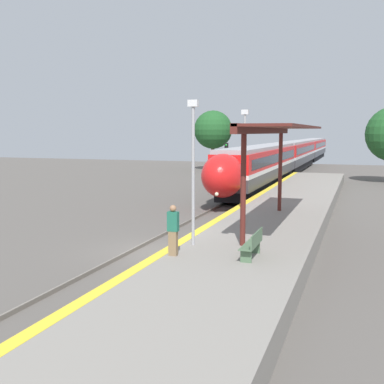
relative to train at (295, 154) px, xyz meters
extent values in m
plane|color=#56514C|center=(0.00, -45.30, -2.20)|extent=(120.00, 120.00, 0.00)
cube|color=slate|center=(-0.72, -45.30, -2.13)|extent=(0.08, 90.00, 0.15)
cube|color=slate|center=(0.72, -45.30, -2.13)|extent=(0.08, 90.00, 0.15)
cube|color=black|center=(0.00, -21.87, -1.58)|extent=(2.43, 20.71, 0.80)
cube|color=#38383D|center=(0.00, -21.87, -0.74)|extent=(2.76, 22.51, 0.88)
cube|color=white|center=(0.00, -21.87, -0.15)|extent=(2.77, 22.51, 0.30)
cube|color=red|center=(0.00, -21.87, 0.67)|extent=(2.76, 22.51, 1.34)
cube|color=black|center=(0.00, -21.87, 0.61)|extent=(2.78, 20.71, 0.73)
cube|color=#9E9EA3|center=(0.00, -21.87, 1.49)|extent=(2.48, 22.51, 0.30)
cylinder|color=black|center=(-0.72, -29.95, -1.76)|extent=(0.12, 0.88, 0.88)
cylinder|color=black|center=(0.72, -29.95, -1.76)|extent=(0.12, 0.88, 0.88)
cylinder|color=black|center=(-0.72, -27.75, -1.76)|extent=(0.12, 0.88, 0.88)
cylinder|color=black|center=(0.72, -27.75, -1.76)|extent=(0.12, 0.88, 0.88)
cylinder|color=black|center=(-0.72, -15.99, -1.76)|extent=(0.12, 0.88, 0.88)
cylinder|color=black|center=(0.72, -15.99, -1.76)|extent=(0.12, 0.88, 0.88)
cylinder|color=black|center=(-0.72, -13.79, -1.76)|extent=(0.12, 0.88, 0.88)
cylinder|color=black|center=(0.72, -13.79, -1.76)|extent=(0.12, 0.88, 0.88)
ellipsoid|color=red|center=(0.00, -34.33, 0.08)|extent=(2.65, 3.61, 2.77)
ellipsoid|color=black|center=(0.00, -34.78, 0.53)|extent=(1.93, 2.10, 1.41)
sphere|color=#F9F4CC|center=(0.00, -35.68, -0.93)|extent=(0.24, 0.24, 0.24)
cube|color=black|center=(0.00, 1.44, -1.58)|extent=(2.43, 20.71, 0.80)
cube|color=#38383D|center=(0.00, 1.44, -0.74)|extent=(2.76, 22.51, 0.88)
cube|color=white|center=(0.00, 1.44, -0.15)|extent=(2.77, 22.51, 0.30)
cube|color=red|center=(0.00, 1.44, 0.67)|extent=(2.76, 22.51, 1.34)
cube|color=black|center=(0.00, 1.44, 0.61)|extent=(2.78, 20.71, 0.73)
cube|color=#9E9EA3|center=(0.00, 1.44, 1.49)|extent=(2.48, 22.51, 0.30)
cylinder|color=black|center=(-0.72, -6.64, -1.76)|extent=(0.12, 0.88, 0.88)
cylinder|color=black|center=(0.72, -6.64, -1.76)|extent=(0.12, 0.88, 0.88)
cylinder|color=black|center=(-0.72, -4.44, -1.76)|extent=(0.12, 0.88, 0.88)
cylinder|color=black|center=(0.72, -4.44, -1.76)|extent=(0.12, 0.88, 0.88)
cylinder|color=black|center=(-0.72, 7.32, -1.76)|extent=(0.12, 0.88, 0.88)
cylinder|color=black|center=(0.72, 7.32, -1.76)|extent=(0.12, 0.88, 0.88)
cylinder|color=black|center=(-0.72, 9.52, -1.76)|extent=(0.12, 0.88, 0.88)
cylinder|color=black|center=(0.72, 9.52, -1.76)|extent=(0.12, 0.88, 0.88)
cube|color=black|center=(0.00, 24.75, -1.58)|extent=(2.43, 20.71, 0.80)
cube|color=#38383D|center=(0.00, 24.75, -0.74)|extent=(2.76, 22.51, 0.88)
cube|color=white|center=(0.00, 24.75, -0.15)|extent=(2.77, 22.51, 0.30)
cube|color=red|center=(0.00, 24.75, 0.67)|extent=(2.76, 22.51, 1.34)
cube|color=black|center=(0.00, 24.75, 0.61)|extent=(2.78, 20.71, 0.73)
cube|color=#9E9EA3|center=(0.00, 24.75, 1.49)|extent=(2.48, 22.51, 0.30)
cylinder|color=black|center=(-0.72, 16.67, -1.76)|extent=(0.12, 0.88, 0.88)
cylinder|color=black|center=(0.72, 16.67, -1.76)|extent=(0.12, 0.88, 0.88)
cylinder|color=black|center=(-0.72, 18.87, -1.76)|extent=(0.12, 0.88, 0.88)
cylinder|color=black|center=(0.72, 18.87, -1.76)|extent=(0.12, 0.88, 0.88)
cylinder|color=black|center=(-0.72, 30.63, -1.76)|extent=(0.12, 0.88, 0.88)
cylinder|color=black|center=(0.72, 30.63, -1.76)|extent=(0.12, 0.88, 0.88)
cylinder|color=black|center=(-0.72, 32.83, -1.76)|extent=(0.12, 0.88, 0.88)
cylinder|color=black|center=(0.72, 32.83, -1.76)|extent=(0.12, 0.88, 0.88)
cube|color=gray|center=(4.18, -45.30, -1.75)|extent=(4.96, 64.00, 0.89)
cube|color=yellow|center=(1.90, -45.30, -1.30)|extent=(0.40, 64.00, 0.01)
cube|color=#4C6B4C|center=(4.89, -48.91, -1.10)|extent=(0.36, 0.06, 0.42)
cube|color=#4C6B4C|center=(4.89, -47.61, -1.10)|extent=(0.36, 0.06, 0.42)
cube|color=#4C6B4C|center=(4.89, -48.26, -0.87)|extent=(0.44, 1.72, 0.03)
cube|color=#4C6B4C|center=(5.09, -48.26, -0.64)|extent=(0.04, 1.72, 0.44)
cube|color=#7F6647|center=(2.37, -48.84, -0.89)|extent=(0.28, 0.20, 0.83)
cube|color=#1E604C|center=(2.37, -48.84, -0.14)|extent=(0.36, 0.22, 0.66)
sphere|color=#936B4C|center=(2.37, -48.84, 0.30)|extent=(0.23, 0.23, 0.23)
cylinder|color=#59595E|center=(-2.22, -25.45, -0.48)|extent=(0.14, 0.14, 3.45)
cube|color=black|center=(-2.22, -25.45, 1.59)|extent=(0.28, 0.20, 0.70)
sphere|color=#1ED833|center=(-2.22, -25.56, 1.76)|extent=(0.14, 0.14, 0.14)
sphere|color=#330A0A|center=(-2.22, -25.56, 1.42)|extent=(0.14, 0.14, 0.14)
cylinder|color=#9E9EA3|center=(2.50, -47.17, 1.21)|extent=(0.12, 0.12, 5.02)
cube|color=silver|center=(2.50, -47.17, 3.84)|extent=(0.36, 0.20, 0.24)
cylinder|color=#9E9EA3|center=(2.50, -39.11, 1.21)|extent=(0.12, 0.12, 5.02)
cube|color=silver|center=(2.50, -39.11, 3.84)|extent=(0.36, 0.20, 0.24)
cylinder|color=#511E19|center=(4.23, -46.62, 0.76)|extent=(0.20, 0.20, 4.14)
cylinder|color=#511E19|center=(4.23, -38.30, 0.76)|extent=(0.20, 0.20, 4.14)
cube|color=#511E19|center=(4.23, -42.46, 2.93)|extent=(0.24, 11.32, 0.36)
cube|color=#511E19|center=(5.13, -42.46, 3.05)|extent=(2.00, 11.32, 0.10)
cylinder|color=brown|center=(-10.35, -2.56, -0.54)|extent=(0.44, 0.44, 3.32)
sphere|color=#1E5123|center=(-10.35, -2.56, 3.13)|extent=(5.02, 5.02, 5.02)
camera|label=1|loc=(8.23, -63.52, 2.82)|focal=45.00mm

